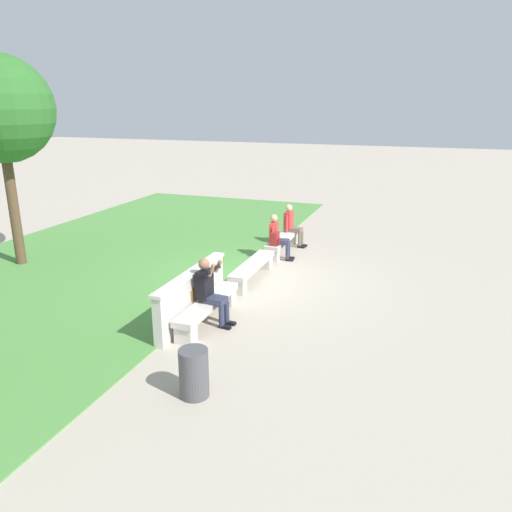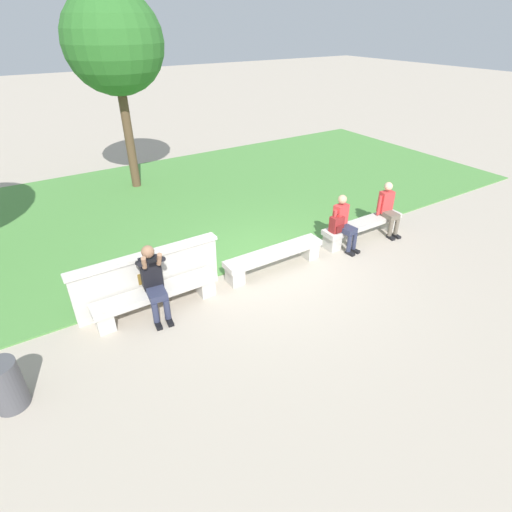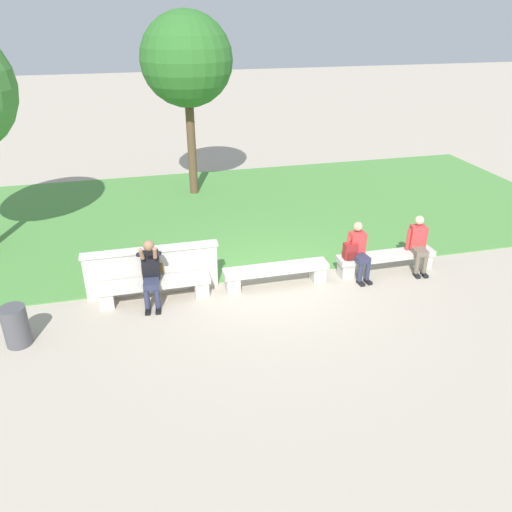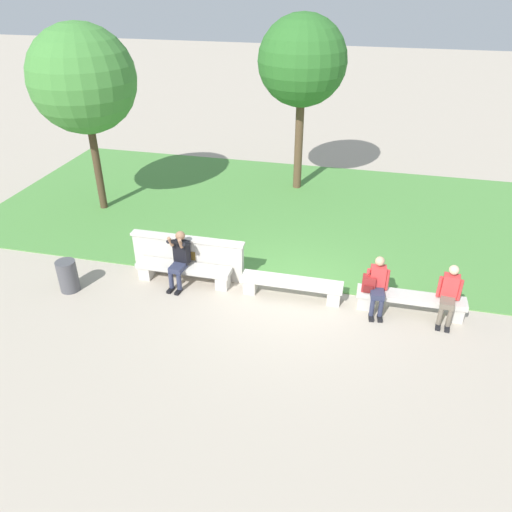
{
  "view_description": "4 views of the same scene",
  "coord_description": "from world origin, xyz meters",
  "px_view_note": "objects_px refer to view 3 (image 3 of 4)",
  "views": [
    {
      "loc": [
        -10.78,
        -3.96,
        4.19
      ],
      "look_at": [
        -1.17,
        -0.52,
        1.02
      ],
      "focal_mm": 35.0,
      "sensor_mm": 36.0,
      "label": 1
    },
    {
      "loc": [
        -4.14,
        -5.8,
        4.58
      ],
      "look_at": [
        -0.91,
        -0.72,
        0.98
      ],
      "focal_mm": 28.0,
      "sensor_mm": 36.0,
      "label": 2
    },
    {
      "loc": [
        -2.66,
        -8.94,
        5.37
      ],
      "look_at": [
        -0.53,
        -0.36,
        0.93
      ],
      "focal_mm": 35.0,
      "sensor_mm": 36.0,
      "label": 3
    },
    {
      "loc": [
        1.37,
        -9.16,
        6.5
      ],
      "look_at": [
        -0.8,
        -0.1,
        1.01
      ],
      "focal_mm": 35.0,
      "sensor_mm": 36.0,
      "label": 4
    }
  ],
  "objects_px": {
    "person_photographer": "(151,270)",
    "person_companion": "(418,242)",
    "tree_left_background": "(187,60)",
    "trash_bin": "(16,326)",
    "bench_main": "(154,287)",
    "bench_near": "(276,272)",
    "backpack": "(350,251)",
    "bench_mid": "(386,259)",
    "person_distant": "(359,249)"
  },
  "relations": [
    {
      "from": "bench_near",
      "to": "tree_left_background",
      "type": "xyz_separation_m",
      "value": [
        -0.92,
        6.27,
        3.68
      ]
    },
    {
      "from": "bench_mid",
      "to": "person_companion",
      "type": "distance_m",
      "value": 0.8
    },
    {
      "from": "person_companion",
      "to": "tree_left_background",
      "type": "height_order",
      "value": "tree_left_background"
    },
    {
      "from": "bench_near",
      "to": "person_companion",
      "type": "xyz_separation_m",
      "value": [
        3.26,
        -0.07,
        0.36
      ]
    },
    {
      "from": "person_photographer",
      "to": "person_distant",
      "type": "xyz_separation_m",
      "value": [
        4.42,
        0.01,
        -0.06
      ]
    },
    {
      "from": "bench_mid",
      "to": "person_distant",
      "type": "distance_m",
      "value": 0.81
    },
    {
      "from": "bench_main",
      "to": "bench_near",
      "type": "distance_m",
      "value": 2.55
    },
    {
      "from": "bench_main",
      "to": "bench_near",
      "type": "bearing_deg",
      "value": 0.0
    },
    {
      "from": "person_photographer",
      "to": "trash_bin",
      "type": "distance_m",
      "value": 2.57
    },
    {
      "from": "person_companion",
      "to": "person_distant",
      "type": "bearing_deg",
      "value": -180.0
    },
    {
      "from": "bench_main",
      "to": "person_photographer",
      "type": "distance_m",
      "value": 0.44
    },
    {
      "from": "bench_mid",
      "to": "trash_bin",
      "type": "relative_size",
      "value": 3.01
    },
    {
      "from": "bench_mid",
      "to": "backpack",
      "type": "distance_m",
      "value": 0.96
    },
    {
      "from": "bench_main",
      "to": "backpack",
      "type": "xyz_separation_m",
      "value": [
        4.21,
        -0.04,
        0.32
      ]
    },
    {
      "from": "person_distant",
      "to": "trash_bin",
      "type": "distance_m",
      "value": 6.88
    },
    {
      "from": "person_photographer",
      "to": "person_companion",
      "type": "relative_size",
      "value": 1.05
    },
    {
      "from": "bench_mid",
      "to": "tree_left_background",
      "type": "bearing_deg",
      "value": 118.96
    },
    {
      "from": "trash_bin",
      "to": "person_distant",
      "type": "bearing_deg",
      "value": 7.1
    },
    {
      "from": "bench_mid",
      "to": "person_companion",
      "type": "relative_size",
      "value": 1.79
    },
    {
      "from": "bench_near",
      "to": "person_photographer",
      "type": "xyz_separation_m",
      "value": [
        -2.59,
        -0.08,
        0.43
      ]
    },
    {
      "from": "backpack",
      "to": "trash_bin",
      "type": "xyz_separation_m",
      "value": [
        -6.64,
        -0.87,
        -0.25
      ]
    },
    {
      "from": "bench_mid",
      "to": "tree_left_background",
      "type": "xyz_separation_m",
      "value": [
        -3.47,
        6.27,
        3.68
      ]
    },
    {
      "from": "bench_main",
      "to": "person_photographer",
      "type": "relative_size",
      "value": 1.71
    },
    {
      "from": "tree_left_background",
      "to": "trash_bin",
      "type": "relative_size",
      "value": 7.11
    },
    {
      "from": "trash_bin",
      "to": "bench_mid",
      "type": "bearing_deg",
      "value": 6.92
    },
    {
      "from": "person_photographer",
      "to": "bench_main",
      "type": "bearing_deg",
      "value": 64.23
    },
    {
      "from": "bench_main",
      "to": "trash_bin",
      "type": "relative_size",
      "value": 3.01
    },
    {
      "from": "bench_near",
      "to": "person_companion",
      "type": "distance_m",
      "value": 3.29
    },
    {
      "from": "person_distant",
      "to": "backpack",
      "type": "relative_size",
      "value": 2.94
    },
    {
      "from": "person_photographer",
      "to": "bench_near",
      "type": "bearing_deg",
      "value": 1.71
    },
    {
      "from": "backpack",
      "to": "person_distant",
      "type": "bearing_deg",
      "value": -7.17
    },
    {
      "from": "bench_main",
      "to": "tree_left_background",
      "type": "relative_size",
      "value": 0.42
    },
    {
      "from": "person_distant",
      "to": "trash_bin",
      "type": "xyz_separation_m",
      "value": [
        -6.82,
        -0.85,
        -0.3
      ]
    },
    {
      "from": "person_photographer",
      "to": "person_companion",
      "type": "xyz_separation_m",
      "value": [
        5.86,
        0.01,
        -0.06
      ]
    },
    {
      "from": "person_photographer",
      "to": "person_distant",
      "type": "height_order",
      "value": "person_photographer"
    },
    {
      "from": "person_distant",
      "to": "backpack",
      "type": "bearing_deg",
      "value": 172.83
    },
    {
      "from": "bench_main",
      "to": "person_companion",
      "type": "distance_m",
      "value": 5.83
    },
    {
      "from": "person_photographer",
      "to": "person_distant",
      "type": "distance_m",
      "value": 4.42
    },
    {
      "from": "bench_near",
      "to": "person_companion",
      "type": "bearing_deg",
      "value": -1.16
    },
    {
      "from": "bench_main",
      "to": "tree_left_background",
      "type": "xyz_separation_m",
      "value": [
        1.64,
        6.27,
        3.68
      ]
    },
    {
      "from": "tree_left_background",
      "to": "trash_bin",
      "type": "bearing_deg",
      "value": -119.54
    },
    {
      "from": "bench_mid",
      "to": "trash_bin",
      "type": "height_order",
      "value": "trash_bin"
    },
    {
      "from": "bench_main",
      "to": "bench_mid",
      "type": "relative_size",
      "value": 1.0
    },
    {
      "from": "person_distant",
      "to": "person_companion",
      "type": "distance_m",
      "value": 1.43
    },
    {
      "from": "person_distant",
      "to": "bench_near",
      "type": "bearing_deg",
      "value": 177.94
    },
    {
      "from": "bench_mid",
      "to": "tree_left_background",
      "type": "height_order",
      "value": "tree_left_background"
    },
    {
      "from": "bench_mid",
      "to": "backpack",
      "type": "bearing_deg",
      "value": -177.24
    },
    {
      "from": "person_distant",
      "to": "backpack",
      "type": "height_order",
      "value": "person_distant"
    },
    {
      "from": "bench_mid",
      "to": "person_photographer",
      "type": "height_order",
      "value": "person_photographer"
    },
    {
      "from": "bench_main",
      "to": "bench_mid",
      "type": "xyz_separation_m",
      "value": [
        5.11,
        0.0,
        0.0
      ]
    }
  ]
}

